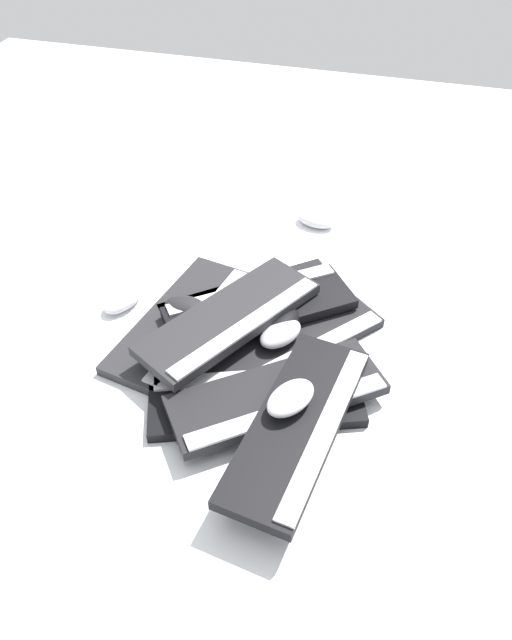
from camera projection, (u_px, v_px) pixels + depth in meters
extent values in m
plane|color=silver|center=(243.00, 330.00, 1.46)|extent=(3.20, 3.20, 0.00)
cube|color=black|center=(253.00, 302.00, 1.52)|extent=(0.40, 0.43, 0.02)
cube|color=silver|center=(263.00, 311.00, 1.47)|extent=(0.30, 0.35, 0.01)
cube|color=#232326|center=(179.00, 320.00, 1.47)|extent=(0.46, 0.23, 0.02)
cube|color=silver|center=(199.00, 323.00, 1.44)|extent=(0.42, 0.12, 0.01)
cube|color=black|center=(256.00, 403.00, 1.28)|extent=(0.29, 0.46, 0.02)
cube|color=silver|center=(253.00, 377.00, 1.32)|extent=(0.18, 0.41, 0.01)
cube|color=black|center=(290.00, 342.00, 1.41)|extent=(0.43, 0.40, 0.02)
cube|color=silver|center=(305.00, 352.00, 1.37)|extent=(0.34, 0.30, 0.01)
cube|color=black|center=(277.00, 395.00, 1.26)|extent=(0.39, 0.44, 0.02)
cube|color=#B2B5BA|center=(289.00, 410.00, 1.21)|extent=(0.28, 0.36, 0.01)
cube|color=black|center=(260.00, 308.00, 1.45)|extent=(0.39, 0.44, 0.02)
cube|color=silver|center=(251.00, 289.00, 1.48)|extent=(0.28, 0.36, 0.01)
cube|color=black|center=(297.00, 424.00, 1.17)|extent=(0.46, 0.21, 0.02)
cube|color=silver|center=(326.00, 429.00, 1.14)|extent=(0.42, 0.10, 0.01)
cube|color=#232326|center=(229.00, 318.00, 1.39)|extent=(0.46, 0.35, 0.02)
cube|color=silver|center=(247.00, 325.00, 1.35)|extent=(0.38, 0.24, 0.01)
ellipsoid|color=#B7B7BC|center=(280.00, 333.00, 1.38)|extent=(0.13, 0.11, 0.04)
ellipsoid|color=black|center=(282.00, 322.00, 1.41)|extent=(0.12, 0.09, 0.04)
ellipsoid|color=silver|center=(316.00, 219.00, 1.77)|extent=(0.09, 0.12, 0.04)
ellipsoid|color=black|center=(187.00, 307.00, 1.45)|extent=(0.08, 0.12, 0.04)
ellipsoid|color=silver|center=(122.00, 300.00, 1.51)|extent=(0.13, 0.10, 0.04)
ellipsoid|color=silver|center=(291.00, 398.00, 1.17)|extent=(0.13, 0.11, 0.04)
cylinder|color=#59595B|center=(364.00, 323.00, 1.47)|extent=(0.08, 0.05, 0.01)
cylinder|color=#59595B|center=(340.00, 339.00, 1.43)|extent=(0.06, 0.05, 0.01)
cylinder|color=#59595B|center=(314.00, 349.00, 1.41)|extent=(0.05, 0.06, 0.01)
cylinder|color=#59595B|center=(274.00, 353.00, 1.40)|extent=(0.04, 0.11, 0.01)
cylinder|color=#59595B|center=(221.00, 355.00, 1.40)|extent=(0.04, 0.12, 0.01)
cylinder|color=#59595B|center=(181.00, 369.00, 1.36)|extent=(0.10, 0.04, 0.01)
cylinder|color=#59595B|center=(156.00, 386.00, 1.33)|extent=(0.03, 0.05, 0.01)
sphere|color=#59595B|center=(375.00, 314.00, 1.50)|extent=(0.01, 0.01, 0.01)
sphere|color=#59595B|center=(352.00, 333.00, 1.45)|extent=(0.01, 0.01, 0.01)
sphere|color=#59595B|center=(329.00, 345.00, 1.42)|extent=(0.01, 0.01, 0.01)
sphere|color=#59595B|center=(300.00, 353.00, 1.40)|extent=(0.01, 0.01, 0.01)
sphere|color=#59595B|center=(248.00, 354.00, 1.40)|extent=(0.01, 0.01, 0.01)
sphere|color=#59595B|center=(195.00, 355.00, 1.40)|extent=(0.01, 0.01, 0.01)
sphere|color=#59595B|center=(167.00, 384.00, 1.33)|extent=(0.01, 0.01, 0.01)
sphere|color=#59595B|center=(144.00, 389.00, 1.32)|extent=(0.01, 0.01, 0.01)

